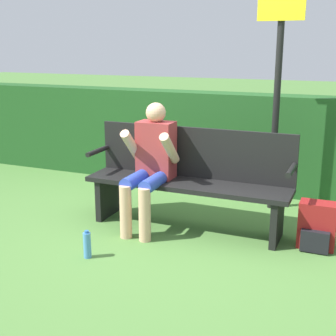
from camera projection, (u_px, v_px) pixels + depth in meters
ground_plane at (186, 228)px, 4.56m from camera, size 40.00×40.00×0.00m
hedge_back at (229, 141)px, 5.74m from camera, size 12.00×0.38×1.17m
park_bench at (189, 177)px, 4.50m from camera, size 1.98×0.44×0.96m
person_seated at (151, 161)px, 4.45m from camera, size 0.49×0.64×1.20m
backpack at (317, 227)px, 4.07m from camera, size 0.32×0.25×0.42m
water_bottle at (87, 245)px, 3.90m from camera, size 0.07×0.07×0.24m
signpost at (278, 82)px, 4.78m from camera, size 0.46×0.09×2.30m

